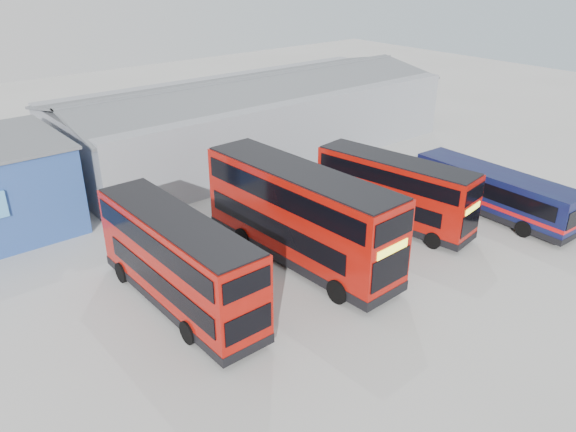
{
  "coord_description": "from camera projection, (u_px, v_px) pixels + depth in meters",
  "views": [
    {
      "loc": [
        -17.46,
        -15.01,
        14.44
      ],
      "look_at": [
        -0.84,
        5.19,
        2.1
      ],
      "focal_mm": 35.0,
      "sensor_mm": 36.0,
      "label": 1
    }
  ],
  "objects": [
    {
      "name": "maintenance_shed",
      "position": [
        255.0,
        118.0,
        44.13
      ],
      "size": [
        30.5,
        12.0,
        5.89
      ],
      "color": "gray",
      "rests_on": "ground"
    },
    {
      "name": "double_decker_right",
      "position": [
        394.0,
        192.0,
        32.03
      ],
      "size": [
        3.71,
        9.68,
        4.0
      ],
      "rotation": [
        0.0,
        0.0,
        0.16
      ],
      "color": "#9B1008",
      "rests_on": "ground"
    },
    {
      "name": "double_decker_centre",
      "position": [
        299.0,
        217.0,
        28.0
      ],
      "size": [
        3.34,
        11.81,
        4.95
      ],
      "rotation": [
        0.0,
        0.0,
        0.04
      ],
      "color": "#9B1008",
      "rests_on": "ground"
    },
    {
      "name": "single_decker_blue",
      "position": [
        494.0,
        194.0,
        33.47
      ],
      "size": [
        2.75,
        10.22,
        2.75
      ],
      "rotation": [
        0.0,
        0.0,
        3.11
      ],
      "color": "#0D1639",
      "rests_on": "ground"
    },
    {
      "name": "double_decker_left",
      "position": [
        178.0,
        263.0,
        24.45
      ],
      "size": [
        2.73,
        10.33,
        4.35
      ],
      "rotation": [
        0.0,
        0.0,
        3.15
      ],
      "color": "#9B1008",
      "rests_on": "ground"
    },
    {
      "name": "ground_plane",
      "position": [
        371.0,
        287.0,
        26.67
      ],
      "size": [
        120.0,
        120.0,
        0.0
      ],
      "primitive_type": "plane",
      "color": "#9F9F9A",
      "rests_on": "ground"
    }
  ]
}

